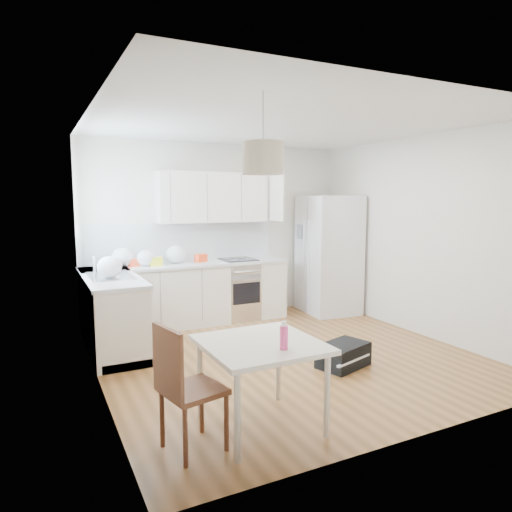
% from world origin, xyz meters
% --- Properties ---
extents(floor, '(4.20, 4.20, 0.00)m').
position_xyz_m(floor, '(0.00, 0.00, 0.00)').
color(floor, brown).
rests_on(floor, ground).
extents(ceiling, '(4.20, 4.20, 0.00)m').
position_xyz_m(ceiling, '(0.00, 0.00, 2.70)').
color(ceiling, white).
rests_on(ceiling, wall_back).
extents(wall_back, '(4.20, 0.00, 4.20)m').
position_xyz_m(wall_back, '(0.00, 2.10, 1.35)').
color(wall_back, silver).
rests_on(wall_back, floor).
extents(wall_left, '(0.00, 4.20, 4.20)m').
position_xyz_m(wall_left, '(-2.10, 0.00, 1.35)').
color(wall_left, silver).
rests_on(wall_left, floor).
extents(wall_right, '(0.00, 4.20, 4.20)m').
position_xyz_m(wall_right, '(2.10, 0.00, 1.35)').
color(wall_right, silver).
rests_on(wall_right, floor).
extents(window_glassblock, '(0.02, 1.00, 1.00)m').
position_xyz_m(window_glassblock, '(-2.09, 1.15, 1.75)').
color(window_glassblock, '#BFE0F9').
rests_on(window_glassblock, wall_left).
extents(cabinets_back, '(3.00, 0.60, 0.88)m').
position_xyz_m(cabinets_back, '(-0.60, 1.80, 0.44)').
color(cabinets_back, silver).
rests_on(cabinets_back, floor).
extents(cabinets_left, '(0.60, 1.80, 0.88)m').
position_xyz_m(cabinets_left, '(-1.80, 1.20, 0.44)').
color(cabinets_left, silver).
rests_on(cabinets_left, floor).
extents(counter_back, '(3.02, 0.64, 0.04)m').
position_xyz_m(counter_back, '(-0.60, 1.80, 0.90)').
color(counter_back, silver).
rests_on(counter_back, cabinets_back).
extents(counter_left, '(0.64, 1.82, 0.04)m').
position_xyz_m(counter_left, '(-1.80, 1.20, 0.90)').
color(counter_left, silver).
rests_on(counter_left, cabinets_left).
extents(backsplash_back, '(3.00, 0.01, 0.58)m').
position_xyz_m(backsplash_back, '(-0.60, 2.09, 1.21)').
color(backsplash_back, white).
rests_on(backsplash_back, wall_back).
extents(backsplash_left, '(0.01, 1.80, 0.58)m').
position_xyz_m(backsplash_left, '(-2.09, 1.20, 1.21)').
color(backsplash_left, white).
rests_on(backsplash_left, wall_left).
extents(upper_cabinets, '(1.70, 0.32, 0.75)m').
position_xyz_m(upper_cabinets, '(-0.15, 1.94, 1.88)').
color(upper_cabinets, silver).
rests_on(upper_cabinets, wall_back).
extents(range_oven, '(0.50, 0.61, 0.88)m').
position_xyz_m(range_oven, '(0.20, 1.80, 0.44)').
color(range_oven, silver).
rests_on(range_oven, floor).
extents(sink, '(0.50, 0.80, 0.16)m').
position_xyz_m(sink, '(-1.80, 1.15, 0.92)').
color(sink, silver).
rests_on(sink, counter_left).
extents(refrigerator, '(0.99, 1.04, 1.90)m').
position_xyz_m(refrigerator, '(1.71, 1.55, 0.95)').
color(refrigerator, silver).
rests_on(refrigerator, floor).
extents(dining_table, '(0.92, 0.92, 0.72)m').
position_xyz_m(dining_table, '(-1.03, -1.41, 0.64)').
color(dining_table, beige).
rests_on(dining_table, floor).
extents(dining_chair, '(0.48, 0.48, 0.97)m').
position_xyz_m(dining_chair, '(-1.63, -1.48, 0.48)').
color(dining_chair, '#452814').
rests_on(dining_chair, floor).
extents(drink_bottle, '(0.08, 0.08, 0.22)m').
position_xyz_m(drink_bottle, '(-0.96, -1.64, 0.83)').
color(drink_bottle, '#E23E81').
rests_on(drink_bottle, dining_table).
extents(gym_bag, '(0.65, 0.52, 0.26)m').
position_xyz_m(gym_bag, '(0.40, -0.61, 0.13)').
color(gym_bag, black).
rests_on(gym_bag, floor).
extents(pendant_lamp, '(0.39, 0.39, 0.26)m').
position_xyz_m(pendant_lamp, '(-0.95, -1.28, 2.18)').
color(pendant_lamp, '#BDAA91').
rests_on(pendant_lamp, ceiling).
extents(grocery_bag_a, '(0.30, 0.25, 0.27)m').
position_xyz_m(grocery_bag_a, '(-1.53, 1.84, 1.05)').
color(grocery_bag_a, silver).
rests_on(grocery_bag_a, counter_back).
extents(grocery_bag_b, '(0.25, 0.21, 0.22)m').
position_xyz_m(grocery_bag_b, '(-1.22, 1.77, 1.03)').
color(grocery_bag_b, silver).
rests_on(grocery_bag_b, counter_back).
extents(grocery_bag_c, '(0.29, 0.25, 0.26)m').
position_xyz_m(grocery_bag_c, '(-0.77, 1.85, 1.05)').
color(grocery_bag_c, silver).
rests_on(grocery_bag_c, counter_back).
extents(grocery_bag_d, '(0.20, 0.17, 0.18)m').
position_xyz_m(grocery_bag_d, '(-1.71, 1.42, 1.01)').
color(grocery_bag_d, silver).
rests_on(grocery_bag_d, counter_back).
extents(grocery_bag_e, '(0.29, 0.25, 0.26)m').
position_xyz_m(grocery_bag_e, '(-1.83, 1.01, 1.05)').
color(grocery_bag_e, silver).
rests_on(grocery_bag_e, counter_left).
extents(snack_orange, '(0.20, 0.16, 0.12)m').
position_xyz_m(snack_orange, '(-0.39, 1.85, 0.98)').
color(snack_orange, red).
rests_on(snack_orange, counter_back).
extents(snack_yellow, '(0.19, 0.13, 0.12)m').
position_xyz_m(snack_yellow, '(-1.09, 1.74, 0.98)').
color(snack_yellow, yellow).
rests_on(snack_yellow, counter_back).
extents(snack_red, '(0.18, 0.14, 0.10)m').
position_xyz_m(snack_red, '(-1.38, 1.82, 0.97)').
color(snack_red, red).
rests_on(snack_red, counter_back).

